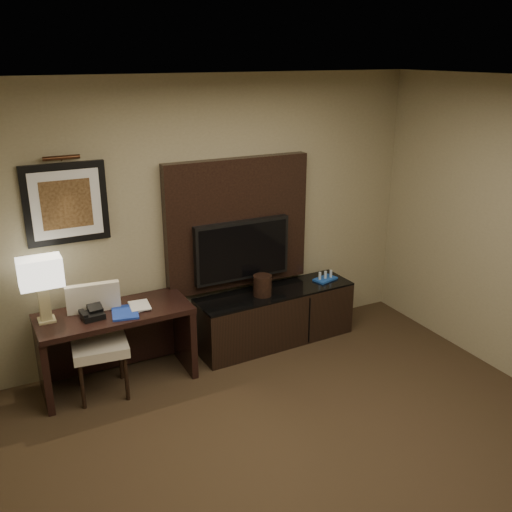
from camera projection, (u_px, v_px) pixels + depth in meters
floor at (350, 497)px, 3.91m from camera, size 4.50×5.00×0.01m
ceiling at (379, 87)px, 2.99m from camera, size 4.50×5.00×0.01m
wall_back at (207, 218)px, 5.55m from camera, size 4.50×0.01×2.70m
desk at (117, 347)px, 5.15m from camera, size 1.35×0.60×0.72m
credenza at (275, 316)px, 5.91m from camera, size 1.69×0.53×0.57m
tv_wall_panel at (237, 223)px, 5.65m from camera, size 1.50×0.12×1.30m
tv at (242, 250)px, 5.65m from camera, size 1.00×0.08×0.60m
artwork at (66, 204)px, 4.88m from camera, size 0.70×0.04×0.70m
picture_light at (61, 158)px, 4.71m from camera, size 0.04×0.04×0.30m
desk_chair at (99, 345)px, 4.94m from camera, size 0.52×0.58×0.96m
table_lamp at (42, 288)px, 4.74m from camera, size 0.43×0.33×0.61m
desk_phone at (93, 313)px, 4.88m from camera, size 0.19×0.18×0.09m
blue_folder at (125, 312)px, 4.98m from camera, size 0.27×0.33×0.02m
book at (129, 297)px, 5.03m from camera, size 0.18×0.04×0.24m
ice_bucket at (262, 285)px, 5.68m from camera, size 0.20×0.20×0.21m
minibar_tray at (325, 276)px, 6.08m from camera, size 0.28×0.21×0.09m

